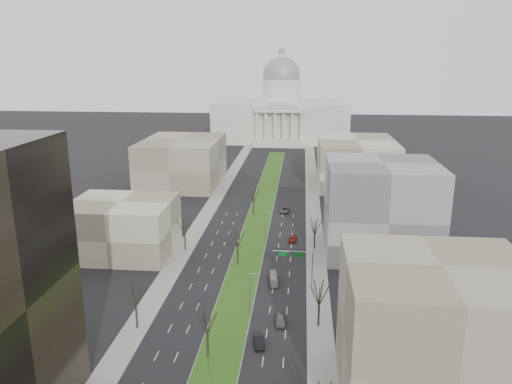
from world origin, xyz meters
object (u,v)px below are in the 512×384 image
Objects in this scene: car_black at (259,341)px; car_grey_near at (280,320)px; car_red at (293,239)px; car_grey_far at (285,210)px; box_van at (274,279)px.

car_grey_near is at bearing 56.78° from car_black.
car_red is at bearing 83.65° from car_grey_near.
car_black reaches higher than car_red.
car_grey_near reaches higher than car_black.
car_grey_far is 53.61m from box_van.
car_grey_near reaches higher than car_grey_far.
car_grey_near is 0.72× the size of box_van.
car_grey_far is at bearing 106.32° from car_red.
car_grey_far is at bearing 79.48° from car_black.
car_black is at bearing -98.58° from box_van.
car_black is 0.72× the size of box_van.
car_red is 0.70× the size of box_van.
box_van is at bearing 78.25° from car_black.
box_van is at bearing -88.51° from car_grey_far.
car_grey_far is 0.84× the size of box_van.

